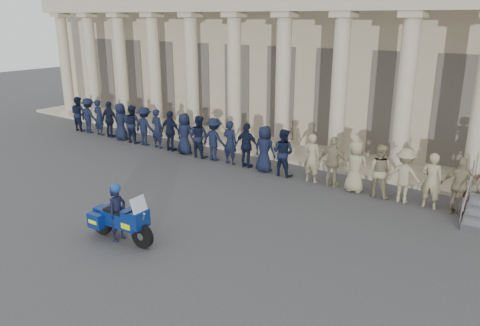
{
  "coord_description": "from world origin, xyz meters",
  "views": [
    {
      "loc": [
        9.05,
        -9.37,
        6.08
      ],
      "look_at": [
        0.65,
        2.19,
        1.6
      ],
      "focal_mm": 35.0,
      "sensor_mm": 36.0,
      "label": 1
    }
  ],
  "objects": [
    {
      "name": "ground",
      "position": [
        0.0,
        0.0,
        0.0
      ],
      "size": [
        90.0,
        90.0,
        0.0
      ],
      "primitive_type": "plane",
      "color": "#3A3A3D",
      "rests_on": "ground"
    },
    {
      "name": "building",
      "position": [
        -0.0,
        14.74,
        4.52
      ],
      "size": [
        40.0,
        12.5,
        9.0
      ],
      "color": "tan",
      "rests_on": "ground"
    },
    {
      "name": "officer_rank",
      "position": [
        -3.18,
        5.99,
        0.95
      ],
      "size": [
        21.48,
        0.72,
        1.9
      ],
      "color": "black",
      "rests_on": "ground"
    },
    {
      "name": "motorcycle",
      "position": [
        -0.71,
        -1.6,
        0.64
      ],
      "size": [
        2.3,
        0.95,
        1.48
      ],
      "rotation": [
        0.0,
        0.0,
        0.06
      ],
      "color": "black",
      "rests_on": "ground"
    },
    {
      "name": "rider",
      "position": [
        -0.84,
        -1.61,
        0.85
      ],
      "size": [
        0.42,
        0.61,
        1.7
      ],
      "rotation": [
        0.0,
        0.0,
        1.63
      ],
      "color": "black",
      "rests_on": "ground"
    }
  ]
}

